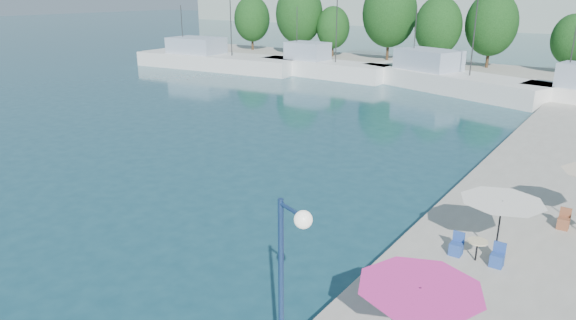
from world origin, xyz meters
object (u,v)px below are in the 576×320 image
Objects in this scene: street_lamp at (289,272)px; trawler_01 at (214,60)px; umbrella_pink at (419,297)px; trawler_03 at (447,79)px; umbrella_white at (501,208)px; trawler_02 at (321,67)px.

trawler_01 is at bearing 156.14° from street_lamp.
umbrella_pink is (42.63, -38.87, 1.60)m from trawler_01.
trawler_01 and trawler_03 have the same top height.
street_lamp reaches higher than umbrella_pink.
umbrella_pink is at bearing -53.31° from trawler_03.
umbrella_pink is 7.21m from umbrella_white.
trawler_02 is at bearing 129.55° from umbrella_white.
umbrella_pink is 0.61× the size of street_lamp.
trawler_02 is 0.77× the size of trawler_03.
street_lamp is at bearing -51.00° from trawler_01.
trawler_03 is 6.83× the size of umbrella_pink.
street_lamp is at bearing -101.37° from umbrella_white.
trawler_01 is at bearing -167.24° from trawler_02.
trawler_02 reaches higher than umbrella_pink.
trawler_02 is 49.97m from umbrella_pink.
trawler_01 is 4.56× the size of street_lamp.
trawler_03 reaches higher than street_lamp.
street_lamp is (11.13, -43.89, 3.02)m from trawler_03.
trawler_01 reaches higher than umbrella_pink.
street_lamp is (-2.01, -10.00, 1.65)m from umbrella_white.
trawler_02 is 3.20× the size of street_lamp.
umbrella_pink is 1.07× the size of umbrella_white.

